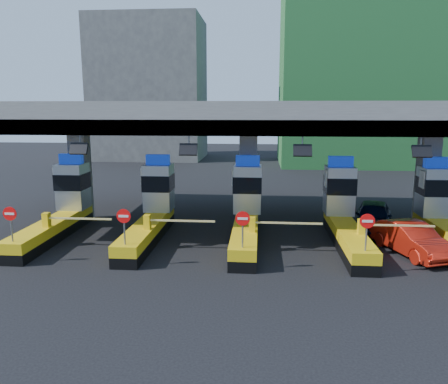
{
  "coord_description": "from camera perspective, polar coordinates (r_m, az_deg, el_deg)",
  "views": [
    {
      "loc": [
        0.68,
        -21.98,
        6.73
      ],
      "look_at": [
        -1.16,
        0.0,
        2.44
      ],
      "focal_mm": 35.0,
      "sensor_mm": 36.0,
      "label": 1
    }
  ],
  "objects": [
    {
      "name": "ground",
      "position": [
        22.99,
        2.89,
        -6.03
      ],
      "size": [
        120.0,
        120.0,
        0.0
      ],
      "primitive_type": "plane",
      "color": "black",
      "rests_on": "ground"
    },
    {
      "name": "toll_canopy",
      "position": [
        24.86,
        3.26,
        9.6
      ],
      "size": [
        28.0,
        12.09,
        7.0
      ],
      "color": "slate",
      "rests_on": "ground"
    },
    {
      "name": "toll_lane_far_left",
      "position": [
        25.25,
        -20.38,
        -1.89
      ],
      "size": [
        4.43,
        8.0,
        4.16
      ],
      "color": "black",
      "rests_on": "ground"
    },
    {
      "name": "toll_lane_left",
      "position": [
        23.58,
        -9.29,
        -2.22
      ],
      "size": [
        4.43,
        8.0,
        4.16
      ],
      "color": "black",
      "rests_on": "ground"
    },
    {
      "name": "toll_lane_center",
      "position": [
        22.9,
        2.95,
        -2.48
      ],
      "size": [
        4.43,
        8.0,
        4.16
      ],
      "color": "black",
      "rests_on": "ground"
    },
    {
      "name": "toll_lane_right",
      "position": [
        23.29,
        15.35,
        -2.64
      ],
      "size": [
        4.43,
        8.0,
        4.16
      ],
      "color": "black",
      "rests_on": "ground"
    },
    {
      "name": "toll_lane_far_right",
      "position": [
        24.71,
        26.83,
        -2.67
      ],
      "size": [
        4.43,
        8.0,
        4.16
      ],
      "color": "black",
      "rests_on": "ground"
    },
    {
      "name": "bg_building_scaffold",
      "position": [
        55.63,
        17.35,
        18.03
      ],
      "size": [
        18.0,
        12.0,
        28.0
      ],
      "primitive_type": "cube",
      "color": "#1E5926",
      "rests_on": "ground"
    },
    {
      "name": "bg_building_concrete",
      "position": [
        59.85,
        -9.68,
        13.02
      ],
      "size": [
        14.0,
        10.0,
        18.0
      ],
      "primitive_type": "cube",
      "color": "#4C4C49",
      "rests_on": "ground"
    },
    {
      "name": "van",
      "position": [
        25.58,
        18.9,
        -3.0
      ],
      "size": [
        3.11,
        5.07,
        1.61
      ],
      "primitive_type": "imported",
      "rotation": [
        0.0,
        0.0,
        -0.27
      ],
      "color": "black",
      "rests_on": "ground"
    },
    {
      "name": "red_car",
      "position": [
        22.12,
        23.26,
        -5.62
      ],
      "size": [
        2.94,
        4.78,
        1.49
      ],
      "primitive_type": "imported",
      "rotation": [
        0.0,
        0.0,
        0.33
      ],
      "color": "#B11B0D",
      "rests_on": "ground"
    }
  ]
}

